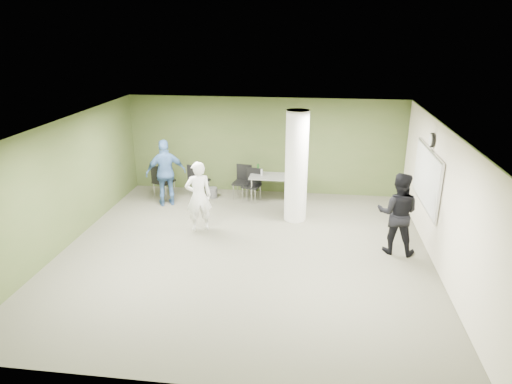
# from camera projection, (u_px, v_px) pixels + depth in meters

# --- Properties ---
(floor) EXTENTS (8.00, 8.00, 0.00)m
(floor) POSITION_uv_depth(u_px,v_px,m) (245.00, 252.00, 9.99)
(floor) COLOR #525141
(floor) RESTS_ON ground
(ceiling) EXTENTS (8.00, 8.00, 0.00)m
(ceiling) POSITION_uv_depth(u_px,v_px,m) (243.00, 126.00, 9.04)
(ceiling) COLOR white
(ceiling) RESTS_ON wall_back
(wall_back) EXTENTS (8.00, 2.80, 0.02)m
(wall_back) POSITION_uv_depth(u_px,v_px,m) (265.00, 146.00, 13.25)
(wall_back) COLOR #405226
(wall_back) RESTS_ON floor
(wall_left) EXTENTS (0.02, 8.00, 2.80)m
(wall_left) POSITION_uv_depth(u_px,v_px,m) (64.00, 184.00, 10.00)
(wall_left) COLOR #405226
(wall_left) RESTS_ON floor
(wall_right_cream) EXTENTS (0.02, 8.00, 2.80)m
(wall_right_cream) POSITION_uv_depth(u_px,v_px,m) (443.00, 201.00, 9.04)
(wall_right_cream) COLOR beige
(wall_right_cream) RESTS_ON floor
(column) EXTENTS (0.56, 0.56, 2.80)m
(column) POSITION_uv_depth(u_px,v_px,m) (296.00, 167.00, 11.26)
(column) COLOR silver
(column) RESTS_ON floor
(whiteboard) EXTENTS (0.05, 2.30, 1.30)m
(whiteboard) POSITION_uv_depth(u_px,v_px,m) (426.00, 178.00, 10.13)
(whiteboard) COLOR silver
(whiteboard) RESTS_ON wall_right_cream
(wall_clock) EXTENTS (0.06, 0.32, 0.32)m
(wall_clock) POSITION_uv_depth(u_px,v_px,m) (432.00, 140.00, 9.84)
(wall_clock) COLOR black
(wall_clock) RESTS_ON wall_right_cream
(folding_table) EXTENTS (1.59, 0.70, 1.00)m
(folding_table) POSITION_uv_depth(u_px,v_px,m) (278.00, 177.00, 12.70)
(folding_table) COLOR gray
(folding_table) RESTS_ON floor
(wastebasket) EXTENTS (0.26, 0.26, 0.30)m
(wastebasket) POSITION_uv_depth(u_px,v_px,m) (213.00, 193.00, 13.15)
(wastebasket) COLOR #4C4C4C
(wastebasket) RESTS_ON floor
(chair_back_left) EXTENTS (0.63, 0.63, 1.00)m
(chair_back_left) POSITION_uv_depth(u_px,v_px,m) (162.00, 179.00, 12.95)
(chair_back_left) COLOR black
(chair_back_left) RESTS_ON floor
(chair_back_right) EXTENTS (0.63, 0.63, 0.97)m
(chair_back_right) POSITION_uv_depth(u_px,v_px,m) (197.00, 178.00, 13.08)
(chair_back_right) COLOR black
(chair_back_right) RESTS_ON floor
(chair_table_left) EXTENTS (0.54, 0.54, 0.95)m
(chair_table_left) POSITION_uv_depth(u_px,v_px,m) (243.00, 179.00, 13.05)
(chair_table_left) COLOR black
(chair_table_left) RESTS_ON floor
(chair_table_right) EXTENTS (0.56, 0.56, 0.92)m
(chair_table_right) POSITION_uv_depth(u_px,v_px,m) (253.00, 182.00, 12.85)
(chair_table_right) COLOR black
(chair_table_right) RESTS_ON floor
(woman_white) EXTENTS (0.74, 0.63, 1.72)m
(woman_white) POSITION_uv_depth(u_px,v_px,m) (199.00, 197.00, 10.82)
(woman_white) COLOR white
(woman_white) RESTS_ON floor
(man_black) EXTENTS (1.00, 0.85, 1.81)m
(man_black) POSITION_uv_depth(u_px,v_px,m) (398.00, 213.00, 9.72)
(man_black) COLOR black
(man_black) RESTS_ON floor
(man_blue) EXTENTS (1.17, 0.86, 1.84)m
(man_blue) POSITION_uv_depth(u_px,v_px,m) (166.00, 173.00, 12.38)
(man_blue) COLOR #3A5E91
(man_blue) RESTS_ON floor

